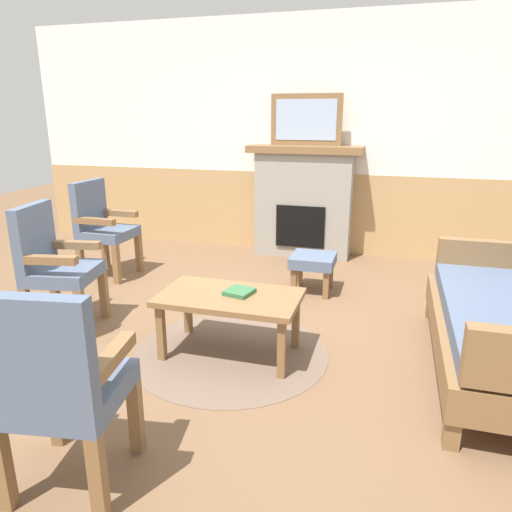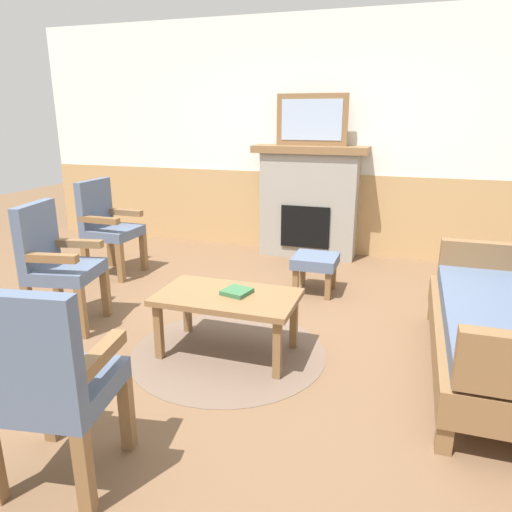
# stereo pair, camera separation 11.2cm
# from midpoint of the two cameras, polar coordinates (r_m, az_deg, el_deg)

# --- Properties ---
(ground_plane) EXTENTS (14.00, 14.00, 0.00)m
(ground_plane) POSITION_cam_midpoint_polar(r_m,az_deg,el_deg) (3.63, -0.84, -9.89)
(ground_plane) COLOR brown
(wall_back) EXTENTS (7.20, 0.14, 2.70)m
(wall_back) POSITION_cam_midpoint_polar(r_m,az_deg,el_deg) (5.77, 7.71, 13.47)
(wall_back) COLOR white
(wall_back) RESTS_ON ground_plane
(fireplace) EXTENTS (1.30, 0.44, 1.28)m
(fireplace) POSITION_cam_midpoint_polar(r_m,az_deg,el_deg) (5.60, 6.97, 6.61)
(fireplace) COLOR gray
(fireplace) RESTS_ON ground_plane
(framed_picture) EXTENTS (0.80, 0.04, 0.56)m
(framed_picture) POSITION_cam_midpoint_polar(r_m,az_deg,el_deg) (5.51, 7.32, 15.93)
(framed_picture) COLOR brown
(framed_picture) RESTS_ON fireplace
(couch) EXTENTS (0.70, 1.80, 0.98)m
(couch) POSITION_cam_midpoint_polar(r_m,az_deg,el_deg) (3.36, 28.46, -6.85)
(couch) COLOR brown
(couch) RESTS_ON ground_plane
(coffee_table) EXTENTS (0.96, 0.56, 0.44)m
(coffee_table) POSITION_cam_midpoint_polar(r_m,az_deg,el_deg) (3.27, -2.48, -5.52)
(coffee_table) COLOR brown
(coffee_table) RESTS_ON ground_plane
(round_rug) EXTENTS (1.38, 1.38, 0.01)m
(round_rug) POSITION_cam_midpoint_polar(r_m,az_deg,el_deg) (3.44, -2.40, -11.43)
(round_rug) COLOR brown
(round_rug) RESTS_ON ground_plane
(book_on_table) EXTENTS (0.21, 0.21, 0.03)m
(book_on_table) POSITION_cam_midpoint_polar(r_m,az_deg,el_deg) (3.26, -1.33, -4.30)
(book_on_table) COLOR #33663D
(book_on_table) RESTS_ON coffee_table
(footstool) EXTENTS (0.40, 0.40, 0.36)m
(footstool) POSITION_cam_midpoint_polar(r_m,az_deg,el_deg) (4.47, 7.86, -0.89)
(footstool) COLOR brown
(footstool) RESTS_ON ground_plane
(armchair_near_fireplace) EXTENTS (0.49, 0.49, 0.98)m
(armchair_near_fireplace) POSITION_cam_midpoint_polar(r_m,az_deg,el_deg) (5.13, -16.91, 3.79)
(armchair_near_fireplace) COLOR brown
(armchair_near_fireplace) RESTS_ON ground_plane
(armchair_by_window_left) EXTENTS (0.56, 0.56, 0.98)m
(armchair_by_window_left) POSITION_cam_midpoint_polar(r_m,az_deg,el_deg) (3.96, -22.22, -0.45)
(armchair_by_window_left) COLOR brown
(armchair_by_window_left) RESTS_ON ground_plane
(armchair_front_left) EXTENTS (0.55, 0.55, 0.98)m
(armchair_front_left) POSITION_cam_midpoint_polar(r_m,az_deg,el_deg) (2.25, -22.53, -13.52)
(armchair_front_left) COLOR brown
(armchair_front_left) RESTS_ON ground_plane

